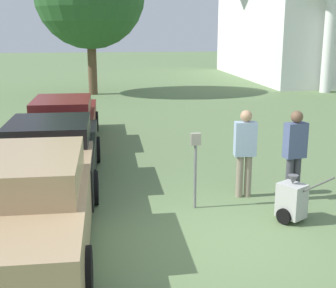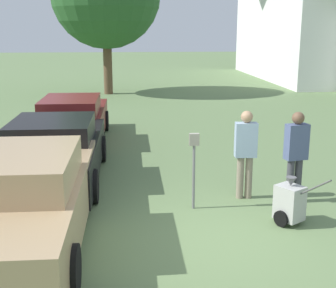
{
  "view_description": "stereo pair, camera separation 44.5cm",
  "coord_description": "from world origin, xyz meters",
  "px_view_note": "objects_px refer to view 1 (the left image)",
  "views": [
    {
      "loc": [
        -1.79,
        -6.72,
        3.3
      ],
      "look_at": [
        -0.56,
        2.01,
        1.1
      ],
      "focal_mm": 50.0,
      "sensor_mm": 36.0,
      "label": 1
    },
    {
      "loc": [
        -1.35,
        -6.77,
        3.3
      ],
      "look_at": [
        -0.56,
        2.01,
        1.1
      ],
      "focal_mm": 50.0,
      "sensor_mm": 36.0,
      "label": 2
    }
  ],
  "objects_px": {
    "person_supervisor": "(295,150)",
    "equipment_cart": "(292,200)",
    "parked_car_black": "(51,154)",
    "church": "(328,0)",
    "parked_car_maroon": "(63,123)",
    "person_worker": "(245,148)",
    "parked_car_tan": "(31,202)",
    "parking_meter": "(195,157)"
  },
  "relations": [
    {
      "from": "parked_car_black",
      "to": "person_worker",
      "type": "distance_m",
      "value": 4.15
    },
    {
      "from": "parked_car_black",
      "to": "equipment_cart",
      "type": "bearing_deg",
      "value": -31.66
    },
    {
      "from": "parked_car_maroon",
      "to": "parking_meter",
      "type": "distance_m",
      "value": 6.09
    },
    {
      "from": "parked_car_black",
      "to": "person_supervisor",
      "type": "xyz_separation_m",
      "value": [
        4.78,
        -1.73,
        0.36
      ]
    },
    {
      "from": "parked_car_maroon",
      "to": "person_worker",
      "type": "distance_m",
      "value": 6.29
    },
    {
      "from": "parked_car_maroon",
      "to": "church",
      "type": "height_order",
      "value": "church"
    },
    {
      "from": "parked_car_maroon",
      "to": "church",
      "type": "bearing_deg",
      "value": 46.86
    },
    {
      "from": "person_supervisor",
      "to": "church",
      "type": "height_order",
      "value": "church"
    },
    {
      "from": "parked_car_maroon",
      "to": "person_supervisor",
      "type": "bearing_deg",
      "value": -47.01
    },
    {
      "from": "equipment_cart",
      "to": "person_worker",
      "type": "bearing_deg",
      "value": 76.93
    },
    {
      "from": "person_supervisor",
      "to": "equipment_cart",
      "type": "xyz_separation_m",
      "value": [
        -0.44,
        -1.01,
        -0.63
      ]
    },
    {
      "from": "equipment_cart",
      "to": "person_supervisor",
      "type": "bearing_deg",
      "value": 34.17
    },
    {
      "from": "person_supervisor",
      "to": "parked_car_tan",
      "type": "bearing_deg",
      "value": 4.52
    },
    {
      "from": "parked_car_black",
      "to": "parking_meter",
      "type": "xyz_separation_m",
      "value": [
        2.8,
        -1.89,
        0.34
      ]
    },
    {
      "from": "parked_car_black",
      "to": "equipment_cart",
      "type": "relative_size",
      "value": 4.73
    },
    {
      "from": "parked_car_tan",
      "to": "parked_car_black",
      "type": "height_order",
      "value": "parked_car_tan"
    },
    {
      "from": "person_supervisor",
      "to": "equipment_cart",
      "type": "height_order",
      "value": "person_supervisor"
    },
    {
      "from": "person_supervisor",
      "to": "equipment_cart",
      "type": "bearing_deg",
      "value": 55.75
    },
    {
      "from": "parked_car_tan",
      "to": "church",
      "type": "height_order",
      "value": "church"
    },
    {
      "from": "parked_car_tan",
      "to": "parking_meter",
      "type": "distance_m",
      "value": 3.04
    },
    {
      "from": "equipment_cart",
      "to": "church",
      "type": "height_order",
      "value": "church"
    },
    {
      "from": "parking_meter",
      "to": "person_supervisor",
      "type": "bearing_deg",
      "value": 4.74
    },
    {
      "from": "parked_car_black",
      "to": "person_supervisor",
      "type": "distance_m",
      "value": 5.09
    },
    {
      "from": "parked_car_black",
      "to": "parked_car_maroon",
      "type": "xyz_separation_m",
      "value": [
        -0.0,
        3.51,
        -0.02
      ]
    },
    {
      "from": "person_supervisor",
      "to": "church",
      "type": "xyz_separation_m",
      "value": [
        11.32,
        22.04,
        4.06
      ]
    },
    {
      "from": "parked_car_tan",
      "to": "parked_car_maroon",
      "type": "xyz_separation_m",
      "value": [
        -0.0,
        6.55,
        -0.06
      ]
    },
    {
      "from": "person_worker",
      "to": "equipment_cart",
      "type": "height_order",
      "value": "person_worker"
    },
    {
      "from": "parked_car_tan",
      "to": "equipment_cart",
      "type": "bearing_deg",
      "value": 4.61
    },
    {
      "from": "parking_meter",
      "to": "equipment_cart",
      "type": "height_order",
      "value": "parking_meter"
    },
    {
      "from": "parked_car_maroon",
      "to": "person_supervisor",
      "type": "xyz_separation_m",
      "value": [
        4.78,
        -5.24,
        0.37
      ]
    },
    {
      "from": "church",
      "to": "person_supervisor",
      "type": "bearing_deg",
      "value": -117.18
    },
    {
      "from": "parked_car_tan",
      "to": "person_supervisor",
      "type": "relative_size",
      "value": 2.96
    },
    {
      "from": "parked_car_black",
      "to": "parked_car_maroon",
      "type": "relative_size",
      "value": 0.89
    },
    {
      "from": "church",
      "to": "equipment_cart",
      "type": "bearing_deg",
      "value": -117.02
    },
    {
      "from": "parked_car_tan",
      "to": "person_supervisor",
      "type": "distance_m",
      "value": 4.96
    },
    {
      "from": "parking_meter",
      "to": "person_supervisor",
      "type": "relative_size",
      "value": 0.81
    },
    {
      "from": "parked_car_tan",
      "to": "equipment_cart",
      "type": "xyz_separation_m",
      "value": [
        4.34,
        0.3,
        -0.32
      ]
    },
    {
      "from": "parked_car_black",
      "to": "equipment_cart",
      "type": "distance_m",
      "value": 5.14
    },
    {
      "from": "church",
      "to": "parking_meter",
      "type": "bearing_deg",
      "value": -120.92
    },
    {
      "from": "parked_car_tan",
      "to": "equipment_cart",
      "type": "height_order",
      "value": "parked_car_tan"
    },
    {
      "from": "person_supervisor",
      "to": "equipment_cart",
      "type": "distance_m",
      "value": 1.27
    },
    {
      "from": "parked_car_maroon",
      "to": "parking_meter",
      "type": "bearing_deg",
      "value": -62.01
    }
  ]
}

